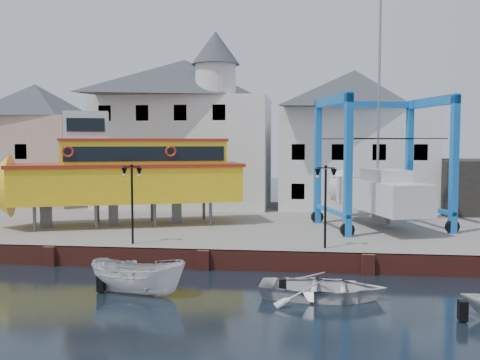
# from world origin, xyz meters

# --- Properties ---
(ground) EXTENTS (140.00, 140.00, 0.00)m
(ground) POSITION_xyz_m (0.00, 0.00, 0.00)
(ground) COLOR black
(ground) RESTS_ON ground
(hardstanding) EXTENTS (44.00, 22.00, 1.00)m
(hardstanding) POSITION_xyz_m (0.00, 11.00, 0.50)
(hardstanding) COLOR slate
(hardstanding) RESTS_ON ground
(quay_wall) EXTENTS (44.00, 0.47, 1.00)m
(quay_wall) POSITION_xyz_m (-0.00, 0.10, 0.50)
(quay_wall) COLOR maroon
(quay_wall) RESTS_ON ground
(building_pink) EXTENTS (8.00, 7.00, 10.30)m
(building_pink) POSITION_xyz_m (-18.00, 18.00, 6.15)
(building_pink) COLOR tan
(building_pink) RESTS_ON hardstanding
(building_white_main) EXTENTS (14.00, 8.30, 14.00)m
(building_white_main) POSITION_xyz_m (-4.87, 18.39, 7.34)
(building_white_main) COLOR silver
(building_white_main) RESTS_ON hardstanding
(building_white_right) EXTENTS (12.00, 8.00, 11.20)m
(building_white_right) POSITION_xyz_m (9.00, 19.00, 6.60)
(building_white_right) COLOR silver
(building_white_right) RESTS_ON hardstanding
(lamp_post_left) EXTENTS (1.12, 0.32, 4.20)m
(lamp_post_left) POSITION_xyz_m (-4.00, 1.20, 4.17)
(lamp_post_left) COLOR black
(lamp_post_left) RESTS_ON hardstanding
(lamp_post_right) EXTENTS (1.12, 0.32, 4.20)m
(lamp_post_right) POSITION_xyz_m (6.00, 1.20, 4.17)
(lamp_post_right) COLOR black
(lamp_post_right) RESTS_ON hardstanding
(tour_boat) EXTENTS (16.97, 9.23, 7.23)m
(tour_boat) POSITION_xyz_m (-7.18, 7.16, 4.41)
(tour_boat) COLOR #59595E
(tour_boat) RESTS_ON hardstanding
(travel_lift) EXTENTS (8.61, 10.66, 15.62)m
(travel_lift) POSITION_xyz_m (9.43, 9.01, 3.60)
(travel_lift) COLOR blue
(travel_lift) RESTS_ON hardstanding
(motorboat_a) EXTENTS (4.56, 2.44, 1.67)m
(motorboat_a) POSITION_xyz_m (-1.94, -4.44, 0.00)
(motorboat_a) COLOR silver
(motorboat_a) RESTS_ON ground
(motorboat_b) EXTENTS (5.33, 3.95, 1.06)m
(motorboat_b) POSITION_xyz_m (5.68, -4.16, 0.00)
(motorboat_b) COLOR silver
(motorboat_b) RESTS_ON ground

